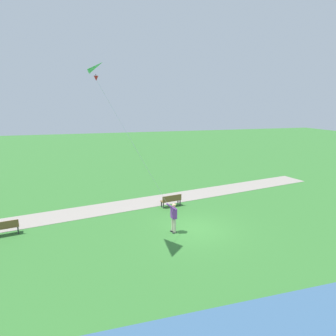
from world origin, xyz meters
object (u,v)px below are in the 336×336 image
(park_bench_near_walkway, at_px, (171,200))
(flying_kite, at_px, (103,74))
(person_kite_flyer, at_px, (173,215))
(park_bench_far_walkway, at_px, (4,227))

(park_bench_near_walkway, bearing_deg, flying_kite, 136.39)
(person_kite_flyer, xyz_separation_m, flying_kite, (-0.88, 3.63, 7.50))
(park_bench_near_walkway, height_order, park_bench_far_walkway, same)
(person_kite_flyer, relative_size, park_bench_near_walkway, 1.18)
(park_bench_near_walkway, relative_size, park_bench_far_walkway, 1.00)
(person_kite_flyer, height_order, park_bench_near_walkway, person_kite_flyer)
(park_bench_far_walkway, bearing_deg, flying_kite, -119.37)
(person_kite_flyer, height_order, park_bench_far_walkway, person_kite_flyer)
(flying_kite, height_order, park_bench_far_walkway, flying_kite)
(park_bench_far_walkway, bearing_deg, person_kite_flyer, -103.76)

